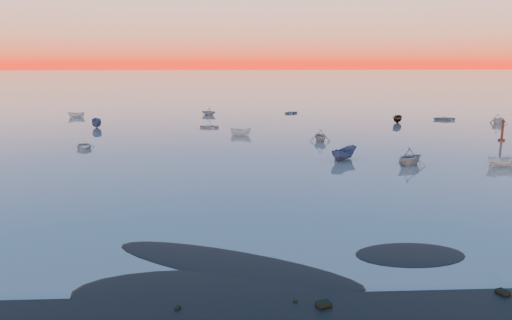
{
  "coord_description": "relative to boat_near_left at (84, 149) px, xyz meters",
  "views": [
    {
      "loc": [
        -6.63,
        -27.12,
        12.36
      ],
      "look_at": [
        -3.86,
        28.0,
        0.72
      ],
      "focal_mm": 35.0,
      "sensor_mm": 36.0,
      "label": 1
    }
  ],
  "objects": [
    {
      "name": "moored_fleet",
      "position": [
        26.49,
        12.99,
        0.0
      ],
      "size": [
        124.0,
        58.0,
        1.2
      ],
      "primitive_type": null,
      "color": "beige",
      "rests_on": "ground"
    },
    {
      "name": "ground",
      "position": [
        26.49,
        59.99,
        0.0
      ],
      "size": [
        600.0,
        600.0,
        0.0
      ],
      "primitive_type": "plane",
      "color": "#696057",
      "rests_on": "ground"
    },
    {
      "name": "boat_near_left",
      "position": [
        0.0,
        0.0,
        0.0
      ],
      "size": [
        4.43,
        2.95,
        1.02
      ],
      "primitive_type": "imported",
      "rotation": [
        0.0,
        0.0,
        0.33
      ],
      "color": "beige",
      "rests_on": "ground"
    },
    {
      "name": "channel_marker",
      "position": [
        59.63,
        3.38,
        1.35
      ],
      "size": [
        0.96,
        0.96,
        3.41
      ],
      "color": "#40160D",
      "rests_on": "ground"
    },
    {
      "name": "boat_near_right",
      "position": [
        32.87,
        4.22,
        0.0
      ],
      "size": [
        4.0,
        2.0,
        1.36
      ],
      "primitive_type": "imported",
      "rotation": [
        0.0,
        0.0,
        3.21
      ],
      "color": "gray",
      "rests_on": "ground"
    },
    {
      "name": "boat_near_center",
      "position": [
        50.55,
        -13.39,
        0.0
      ],
      "size": [
        1.7,
        3.69,
        1.25
      ],
      "primitive_type": "imported",
      "rotation": [
        0.0,
        0.0,
        1.62
      ],
      "color": "beige",
      "rests_on": "ground"
    },
    {
      "name": "mud_lobes",
      "position": [
        26.49,
        -41.01,
        0.01
      ],
      "size": [
        140.0,
        6.0,
        0.07
      ],
      "primitive_type": null,
      "color": "black",
      "rests_on": "ground"
    }
  ]
}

